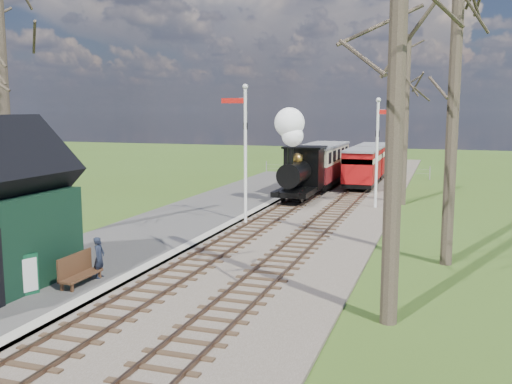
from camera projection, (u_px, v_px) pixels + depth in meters
distant_hills at (388, 279)px, 72.51m from camera, size 114.40×48.00×22.02m
ballast_bed at (318, 205)px, 30.43m from camera, size 8.00×60.00×0.10m
track_near at (295, 203)px, 30.83m from camera, size 1.60×60.00×0.15m
track_far at (343, 206)px, 30.02m from camera, size 1.60×60.00×0.15m
platform at (169, 228)px, 24.42m from camera, size 5.00×44.00×0.20m
coping_strip at (218, 231)px, 23.70m from camera, size 0.40×44.00×0.21m
semaphore_near at (244, 144)px, 24.93m from camera, size 1.22×0.24×6.22m
semaphore_far at (379, 145)px, 29.00m from camera, size 1.22×0.24×5.72m
bare_trees at (244, 107)px, 18.51m from camera, size 15.51×22.39×12.00m
fence_line at (344, 170)px, 43.82m from camera, size 12.60×0.08×1.00m
locomotive at (298, 162)px, 31.22m from camera, size 2.01×4.69×5.02m
coach at (321, 163)px, 37.01m from camera, size 2.34×8.04×2.47m
red_carriage_a at (362, 167)px, 36.45m from camera, size 2.00×4.94×2.10m
red_carriage_b at (373, 160)px, 41.61m from camera, size 2.00×4.94×2.10m
sign_board at (25, 276)px, 15.11m from camera, size 0.37×0.72×1.10m
bench at (78, 270)px, 16.14m from camera, size 0.45×1.54×0.88m
person at (99, 257)px, 16.73m from camera, size 0.35×0.48×1.22m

